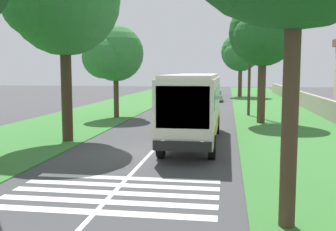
{
  "coord_description": "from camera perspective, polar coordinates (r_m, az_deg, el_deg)",
  "views": [
    {
      "loc": [
        -18.59,
        -3.61,
        3.94
      ],
      "look_at": [
        2.05,
        -0.54,
        1.6
      ],
      "focal_mm": 43.13,
      "sensor_mm": 36.0,
      "label": 1
    }
  ],
  "objects": [
    {
      "name": "ground",
      "position": [
        19.35,
        -2.49,
        -5.36
      ],
      "size": [
        160.0,
        160.0,
        0.0
      ],
      "primitive_type": "plane",
      "color": "#424244"
    },
    {
      "name": "grass_verge_left",
      "position": [
        35.82,
        -10.84,
        0.01
      ],
      "size": [
        120.0,
        8.0,
        0.04
      ],
      "primitive_type": "cube",
      "color": "#387533",
      "rests_on": "ground"
    },
    {
      "name": "grass_verge_right",
      "position": [
        34.13,
        16.14,
        -0.45
      ],
      "size": [
        120.0,
        8.0,
        0.04
      ],
      "primitive_type": "cube",
      "color": "#387533",
      "rests_on": "ground"
    },
    {
      "name": "centre_line",
      "position": [
        34.01,
        2.32,
        -0.25
      ],
      "size": [
        110.0,
        0.16,
        0.01
      ],
      "primitive_type": "cube",
      "color": "silver",
      "rests_on": "ground"
    },
    {
      "name": "coach_bus",
      "position": [
        21.81,
        3.68,
        1.67
      ],
      "size": [
        11.16,
        2.62,
        3.73
      ],
      "color": "silver",
      "rests_on": "ground"
    },
    {
      "name": "zebra_crossing",
      "position": [
        13.38,
        -7.73,
        -10.78
      ],
      "size": [
        4.05,
        6.8,
        0.01
      ],
      "color": "silver",
      "rests_on": "ground"
    },
    {
      "name": "trailing_car_0",
      "position": [
        38.69,
        0.7,
        1.55
      ],
      "size": [
        4.3,
        1.78,
        1.43
      ],
      "color": "#B21E1E",
      "rests_on": "ground"
    },
    {
      "name": "trailing_car_1",
      "position": [
        45.87,
        1.66,
        2.31
      ],
      "size": [
        4.3,
        1.78,
        1.43
      ],
      "color": "silver",
      "rests_on": "ground"
    },
    {
      "name": "trailing_car_2",
      "position": [
        52.03,
        6.68,
        2.75
      ],
      "size": [
        4.3,
        1.78,
        1.43
      ],
      "color": "#B7A893",
      "rests_on": "ground"
    },
    {
      "name": "trailing_minibus_0",
      "position": [
        61.73,
        3.64,
        4.17
      ],
      "size": [
        6.0,
        2.14,
        2.53
      ],
      "color": "silver",
      "rests_on": "ground"
    },
    {
      "name": "roadside_tree_left_0",
      "position": [
        23.34,
        -14.7,
        15.21
      ],
      "size": [
        6.79,
        6.05,
        10.74
      ],
      "color": "#3D2D1E",
      "rests_on": "grass_verge_left"
    },
    {
      "name": "roadside_tree_left_2",
      "position": [
        33.71,
        -7.65,
        8.42
      ],
      "size": [
        5.91,
        4.68,
        7.58
      ],
      "color": "#4C3826",
      "rests_on": "grass_verge_left"
    },
    {
      "name": "roadside_tree_right_0",
      "position": [
        61.02,
        10.12,
        8.67
      ],
      "size": [
        6.84,
        5.68,
        9.43
      ],
      "color": "#4C3826",
      "rests_on": "grass_verge_right"
    },
    {
      "name": "roadside_tree_right_2",
      "position": [
        30.98,
        13.07,
        11.09
      ],
      "size": [
        5.74,
        4.97,
        9.16
      ],
      "color": "#4C3826",
      "rests_on": "grass_verge_right"
    },
    {
      "name": "utility_pole",
      "position": [
        35.66,
        11.46,
        7.34
      ],
      "size": [
        0.24,
        1.4,
        8.84
      ],
      "color": "#473828",
      "rests_on": "grass_verge_right"
    },
    {
      "name": "roadside_wall",
      "position": [
        39.53,
        20.11,
        1.51
      ],
      "size": [
        70.0,
        0.4,
        1.59
      ],
      "primitive_type": "cube",
      "color": "#9E937F",
      "rests_on": "grass_verge_right"
    }
  ]
}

